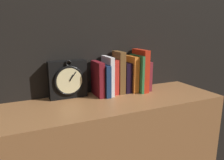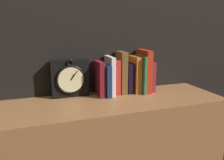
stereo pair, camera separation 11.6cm
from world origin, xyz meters
The scene contains 12 objects.
wall_back centered at (0.00, 0.22, 1.30)m, with size 6.00×0.05×2.60m.
clock centered at (-0.20, 0.15, 0.98)m, with size 0.21×0.07×0.22m.
book_slot0_maroon centered at (-0.04, 0.12, 0.97)m, with size 0.03×0.14×0.20m.
book_slot1_navy centered at (0.00, 0.11, 0.97)m, with size 0.03×0.15×0.18m.
book_slot2_white centered at (0.03, 0.12, 0.99)m, with size 0.03×0.14×0.23m.
book_slot3_red centered at (0.06, 0.13, 0.98)m, with size 0.04×0.12×0.21m.
book_slot4_brown centered at (0.10, 0.13, 1.00)m, with size 0.04×0.12×0.25m.
book_slot5_black centered at (0.15, 0.13, 0.97)m, with size 0.04×0.12×0.18m.
book_slot6_orange centered at (0.19, 0.12, 0.98)m, with size 0.03×0.13×0.22m.
book_slot7_green centered at (0.22, 0.11, 0.99)m, with size 0.02×0.16×0.23m.
book_slot8_red centered at (0.25, 0.11, 1.00)m, with size 0.04×0.16×0.26m.
book_slot9_maroon centered at (0.28, 0.12, 0.97)m, with size 0.04×0.13×0.18m.
Camera 1 is at (-0.47, -1.03, 1.26)m, focal length 35.00 mm.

